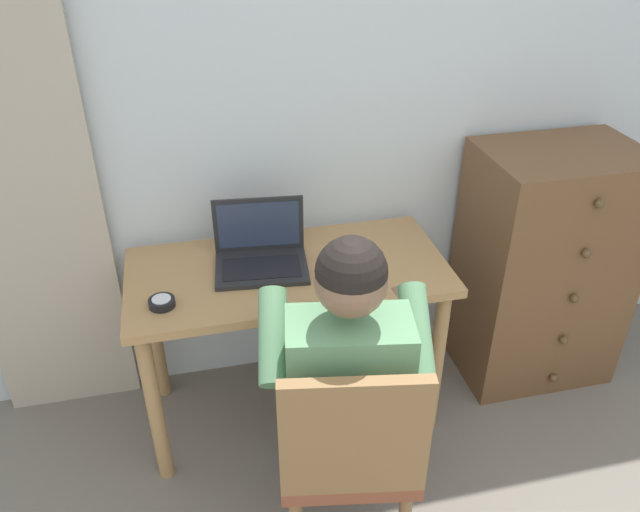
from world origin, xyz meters
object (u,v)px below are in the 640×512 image
object	(u,v)px
dresser	(542,266)
chair	(349,450)
desk_clock	(162,302)
desk	(289,293)
laptop	(261,253)
person_seated	(344,365)
computer_mouse	(330,258)

from	to	relation	value
dresser	chair	bearing A→B (deg)	-145.05
desk_clock	desk	bearing A→B (deg)	16.53
desk	laptop	xyz separation A→B (m)	(-0.09, 0.05, 0.17)
dresser	person_seated	xyz separation A→B (m)	(-1.04, -0.57, 0.14)
desk	chair	world-z (taller)	chair
person_seated	laptop	xyz separation A→B (m)	(-0.18, 0.56, 0.11)
desk	computer_mouse	xyz separation A→B (m)	(0.17, 0.01, 0.13)
person_seated	chair	bearing A→B (deg)	-98.98
chair	computer_mouse	bearing A→B (deg)	81.06
chair	computer_mouse	world-z (taller)	chair
person_seated	desk_clock	distance (m)	0.66
desk	person_seated	world-z (taller)	person_seated
dresser	desk_clock	size ratio (longest dim) A/B	11.83
dresser	computer_mouse	xyz separation A→B (m)	(-0.96, -0.05, 0.21)
desk	computer_mouse	bearing A→B (deg)	3.52
dresser	desk_clock	world-z (taller)	dresser
chair	laptop	bearing A→B (deg)	101.54
desk_clock	dresser	bearing A→B (deg)	7.15
computer_mouse	person_seated	bearing A→B (deg)	-84.87
desk	person_seated	distance (m)	0.52
dresser	person_seated	world-z (taller)	person_seated
person_seated	laptop	bearing A→B (deg)	107.84
chair	desk_clock	world-z (taller)	chair
dresser	laptop	xyz separation A→B (m)	(-1.22, -0.01, 0.24)
computer_mouse	desk_clock	distance (m)	0.65
computer_mouse	desk	bearing A→B (deg)	-162.43
laptop	computer_mouse	size ratio (longest dim) A/B	3.64
desk	chair	size ratio (longest dim) A/B	1.37
desk	laptop	size ratio (longest dim) A/B	3.28
person_seated	computer_mouse	world-z (taller)	person_seated
person_seated	laptop	distance (m)	0.59
dresser	laptop	size ratio (longest dim) A/B	2.93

